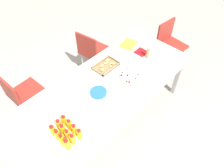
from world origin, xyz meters
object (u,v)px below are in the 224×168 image
(juice_bottle_4, at_px, (68,135))
(snack_tray, at_px, (106,66))
(chair_far_right, at_px, (92,50))
(juice_bottle_11, at_px, (64,120))
(chair_end, at_px, (169,42))
(fruit_pizza, at_px, (131,77))
(juice_bottle_2, at_px, (79,134))
(party_table, at_px, (104,91))
(juice_bottle_0, at_px, (67,144))
(juice_bottle_10, at_px, (59,125))
(juice_bottle_9, at_px, (53,130))
(plate_stack, at_px, (98,92))
(juice_bottle_6, at_px, (57,135))
(juice_bottle_7, at_px, (63,130))
(cardboard_tube, at_px, (148,53))
(paper_folder, at_px, (129,44))
(chair_far_left, at_px, (21,93))
(juice_bottle_3, at_px, (62,140))
(juice_bottle_8, at_px, (70,125))
(juice_bottle_5, at_px, (74,130))
(napkin_stack, at_px, (141,52))
(juice_bottle_1, at_px, (73,139))

(juice_bottle_4, height_order, snack_tray, juice_bottle_4)
(chair_far_right, height_order, juice_bottle_11, juice_bottle_11)
(chair_end, height_order, fruit_pizza, chair_end)
(juice_bottle_2, relative_size, snack_tray, 0.41)
(party_table, distance_m, juice_bottle_0, 0.82)
(juice_bottle_0, relative_size, juice_bottle_10, 1.00)
(chair_far_right, distance_m, juice_bottle_11, 1.54)
(juice_bottle_9, height_order, plate_stack, juice_bottle_9)
(party_table, relative_size, juice_bottle_0, 16.79)
(juice_bottle_2, height_order, juice_bottle_6, same)
(juice_bottle_6, height_order, juice_bottle_7, juice_bottle_7)
(juice_bottle_2, distance_m, plate_stack, 0.58)
(juice_bottle_4, distance_m, cardboard_tube, 1.49)
(juice_bottle_4, xyz_separation_m, juice_bottle_10, (0.01, 0.14, 0.01))
(party_table, relative_size, fruit_pizza, 8.12)
(juice_bottle_4, bearing_deg, party_table, 16.32)
(party_table, distance_m, chair_end, 1.62)
(juice_bottle_7, xyz_separation_m, juice_bottle_10, (0.01, 0.07, 0.00))
(juice_bottle_4, distance_m, paper_folder, 1.63)
(chair_far_left, xyz_separation_m, juice_bottle_3, (-0.11, -1.07, 0.30))
(juice_bottle_9, height_order, cardboard_tube, cardboard_tube)
(juice_bottle_6, bearing_deg, party_table, 9.88)
(chair_far_right, xyz_separation_m, chair_end, (1.02, -0.78, 0.00))
(juice_bottle_8, distance_m, cardboard_tube, 1.40)
(juice_bottle_5, relative_size, plate_stack, 0.76)
(chair_far_left, height_order, juice_bottle_2, juice_bottle_2)
(juice_bottle_10, xyz_separation_m, fruit_pizza, (1.04, -0.07, -0.06))
(party_table, relative_size, snack_tray, 7.47)
(paper_folder, bearing_deg, napkin_stack, -95.85)
(juice_bottle_9, bearing_deg, juice_bottle_3, -90.84)
(juice_bottle_1, xyz_separation_m, plate_stack, (0.59, 0.26, -0.05))
(juice_bottle_3, height_order, paper_folder, juice_bottle_3)
(juice_bottle_9, xyz_separation_m, plate_stack, (0.66, 0.05, -0.05))
(juice_bottle_10, distance_m, paper_folder, 1.58)
(juice_bottle_1, bearing_deg, paper_folder, 21.29)
(party_table, height_order, juice_bottle_2, juice_bottle_2)
(juice_bottle_3, xyz_separation_m, juice_bottle_9, (0.00, 0.14, -0.00))
(juice_bottle_7, relative_size, juice_bottle_11, 1.03)
(juice_bottle_5, bearing_deg, juice_bottle_10, 114.50)
(juice_bottle_8, bearing_deg, napkin_stack, 8.42)
(chair_far_left, relative_size, juice_bottle_2, 6.14)
(juice_bottle_10, xyz_separation_m, plate_stack, (0.59, 0.05, -0.05))
(chair_far_left, height_order, juice_bottle_7, juice_bottle_7)
(juice_bottle_4, bearing_deg, juice_bottle_0, -131.84)
(party_table, xyz_separation_m, fruit_pizza, (0.35, -0.13, 0.07))
(juice_bottle_5, relative_size, juice_bottle_7, 1.03)
(chair_far_left, distance_m, chair_far_right, 1.24)
(juice_bottle_1, bearing_deg, chair_far_left, 88.10)
(juice_bottle_3, distance_m, snack_tray, 1.14)
(chair_far_left, height_order, cardboard_tube, cardboard_tube)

